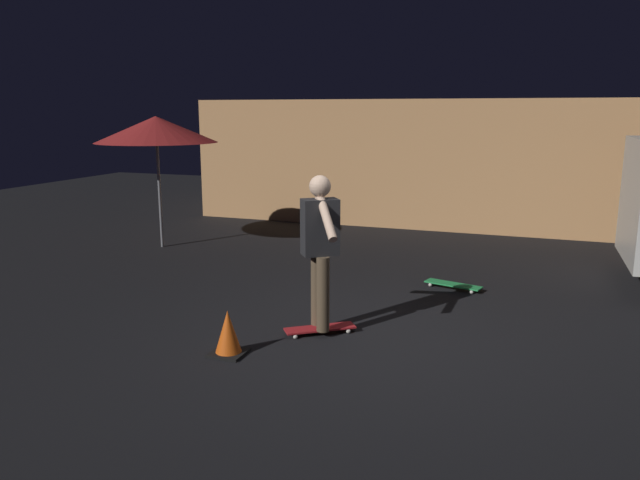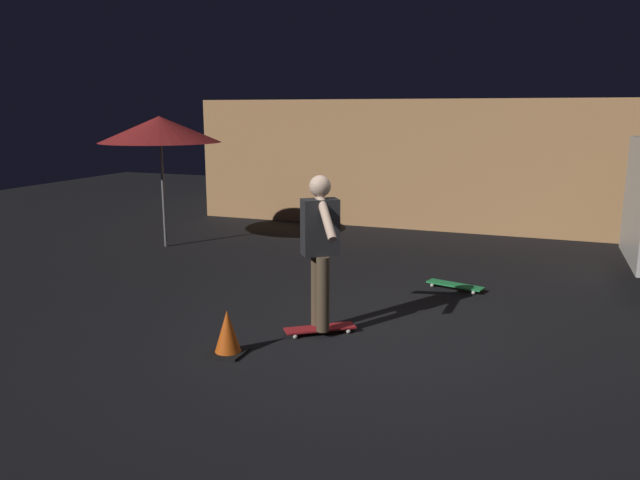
% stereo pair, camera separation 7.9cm
% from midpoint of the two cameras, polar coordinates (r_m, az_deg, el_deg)
% --- Properties ---
extents(ground_plane, '(28.00, 28.00, 0.00)m').
position_cam_midpoint_polar(ground_plane, '(6.68, 4.51, -9.15)').
color(ground_plane, black).
extents(low_building, '(11.10, 4.08, 2.62)m').
position_cam_midpoint_polar(low_building, '(14.44, 13.46, 7.31)').
color(low_building, tan).
rests_on(low_building, ground_plane).
extents(patio_umbrella, '(2.10, 2.10, 2.30)m').
position_cam_midpoint_polar(patio_umbrella, '(11.13, -14.44, 9.90)').
color(patio_umbrella, slate).
rests_on(patio_umbrella, ground_plane).
extents(skateboard_ridden, '(0.75, 0.62, 0.07)m').
position_cam_midpoint_polar(skateboard_ridden, '(6.80, 0.34, -8.22)').
color(skateboard_ridden, '#AD1E23').
rests_on(skateboard_ridden, ground_plane).
extents(skateboard_spare, '(0.81, 0.40, 0.07)m').
position_cam_midpoint_polar(skateboard_spare, '(8.63, 12.68, -4.12)').
color(skateboard_spare, green).
rests_on(skateboard_spare, ground_plane).
extents(skater, '(0.65, 0.84, 1.67)m').
position_cam_midpoint_polar(skater, '(6.53, 0.35, -0.11)').
color(skater, brown).
rests_on(skater, skateboard_ridden).
extents(traffic_cone, '(0.34, 0.34, 0.46)m').
position_cam_midpoint_polar(traffic_cone, '(6.27, -8.22, -8.63)').
color(traffic_cone, black).
rests_on(traffic_cone, ground_plane).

